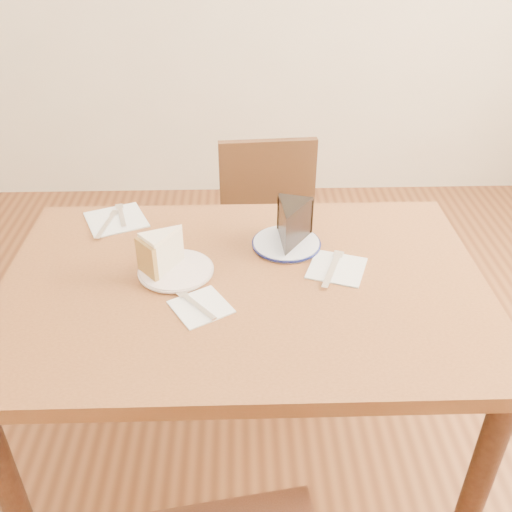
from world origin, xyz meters
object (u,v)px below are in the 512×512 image
object	(u,v)px
table	(244,312)
plate_cream	(176,270)
plate_navy	(286,244)
chair_far	(271,249)
carrot_cake	(166,251)
chocolate_cake	(290,227)

from	to	relation	value
table	plate_cream	bearing A→B (deg)	166.30
plate_navy	chair_far	bearing A→B (deg)	91.98
table	plate_cream	xyz separation A→B (m)	(-0.17, 0.04, 0.10)
carrot_cake	chocolate_cake	size ratio (longest dim) A/B	0.79
plate_navy	plate_cream	bearing A→B (deg)	-157.51
plate_navy	carrot_cake	world-z (taller)	carrot_cake
chair_far	chocolate_cake	size ratio (longest dim) A/B	6.18
table	chair_far	distance (m)	0.63
table	chair_far	xyz separation A→B (m)	(0.10, 0.59, -0.19)
chair_far	plate_cream	distance (m)	0.68
table	carrot_cake	xyz separation A→B (m)	(-0.19, 0.05, 0.16)
chair_far	chocolate_cake	bearing A→B (deg)	89.05
table	plate_cream	size ratio (longest dim) A/B	6.59
plate_cream	chocolate_cake	size ratio (longest dim) A/B	1.36
carrot_cake	chocolate_cake	world-z (taller)	chocolate_cake
carrot_cake	plate_cream	bearing A→B (deg)	19.56
chair_far	plate_navy	bearing A→B (deg)	87.94
plate_navy	chocolate_cake	xyz separation A→B (m)	(0.01, -0.01, 0.06)
chair_far	plate_navy	distance (m)	0.52
chair_far	chocolate_cake	distance (m)	0.56
plate_cream	plate_navy	xyz separation A→B (m)	(0.29, 0.12, 0.00)
plate_cream	carrot_cake	size ratio (longest dim) A/B	1.73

